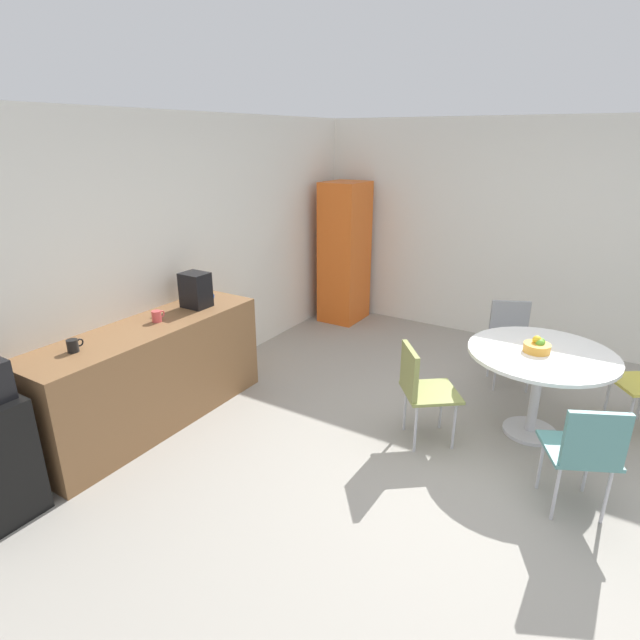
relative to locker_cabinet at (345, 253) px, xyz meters
name	(u,v)px	position (x,y,z in m)	size (l,w,h in m)	color
ground_plane	(477,479)	(-2.55, -2.55, -0.92)	(6.00, 6.00, 0.00)	#9E998E
wall_back	(172,258)	(-2.55, 0.45, 0.38)	(6.00, 0.10, 2.60)	white
wall_side_right	(562,238)	(0.45, -2.55, 0.38)	(0.10, 6.00, 2.60)	white
counter_block	(152,375)	(-3.22, 0.10, -0.47)	(2.12, 0.60, 0.90)	brown
locker_cabinet	(345,253)	(0.00, 0.00, 0.00)	(0.60, 0.50, 1.84)	orange
round_table	(540,366)	(-1.69, -2.76, -0.30)	(1.16, 1.16, 0.75)	silver
chair_gray	(510,333)	(-0.78, -2.34, -0.40)	(0.56, 0.56, 0.83)	silver
chair_olive	(420,383)	(-2.30, -1.97, -0.40)	(0.59, 0.59, 0.83)	silver
chair_teal	(586,448)	(-2.59, -3.20, -0.40)	(0.56, 0.56, 0.83)	silver
fruit_bowl	(538,346)	(-1.71, -2.72, -0.12)	(0.21, 0.21, 0.13)	gold
mug_white	(73,346)	(-3.86, 0.12, 0.03)	(0.13, 0.08, 0.09)	black
mug_green	(208,298)	(-2.50, 0.08, 0.03)	(0.13, 0.08, 0.09)	#3F66BF
mug_red	(157,316)	(-3.10, 0.10, 0.03)	(0.13, 0.08, 0.09)	#D84C4C
coffee_maker	(196,290)	(-2.63, 0.10, 0.14)	(0.20, 0.24, 0.32)	black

